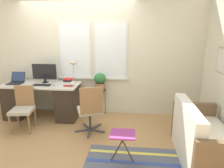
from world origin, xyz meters
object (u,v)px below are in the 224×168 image
object	(u,v)px
book_stack	(68,82)
plant_stand	(100,92)
keyboard	(42,85)
mouse	(54,85)
monitor	(44,72)
folding_stool	(123,137)
desk_chair_wooden	(23,107)
desk_lamp	(73,65)
office_chair_swivel	(90,109)
couch_loveseat	(202,142)
laptop	(16,81)
potted_plant	(100,81)

from	to	relation	value
book_stack	plant_stand	bearing A→B (deg)	35.26
keyboard	mouse	world-z (taller)	mouse
monitor	folding_stool	size ratio (longest dim) A/B	1.16
desk_chair_wooden	plant_stand	distance (m)	1.63
monitor	keyboard	world-z (taller)	monitor
keyboard	desk_chair_wooden	world-z (taller)	desk_chair_wooden
keyboard	mouse	xyz separation A→B (m)	(0.27, -0.02, 0.01)
desk_lamp	office_chair_swivel	bearing A→B (deg)	-56.83
desk_lamp	desk_chair_wooden	distance (m)	1.33
mouse	keyboard	bearing A→B (deg)	174.94
monitor	couch_loveseat	xyz separation A→B (m)	(2.97, -1.38, -0.69)
laptop	office_chair_swivel	bearing A→B (deg)	-18.84
keyboard	monitor	bearing A→B (deg)	98.24
desk_lamp	desk_chair_wooden	xyz separation A→B (m)	(-0.78, -0.82, -0.70)
keyboard	plant_stand	bearing A→B (deg)	19.80
office_chair_swivel	folding_stool	distance (m)	1.04
laptop	monitor	world-z (taller)	monitor
potted_plant	laptop	bearing A→B (deg)	-170.71
laptop	book_stack	bearing A→B (deg)	-5.58
office_chair_swivel	potted_plant	xyz separation A→B (m)	(0.03, 0.90, 0.32)
keyboard	mouse	bearing A→B (deg)	-5.06
laptop	office_chair_swivel	world-z (taller)	laptop
mouse	desk_lamp	distance (m)	0.61
couch_loveseat	keyboard	bearing A→B (deg)	68.90
mouse	book_stack	distance (m)	0.32
office_chair_swivel	desk_chair_wooden	bearing A→B (deg)	-22.21
keyboard	desk_chair_wooden	bearing A→B (deg)	-112.14
keyboard	book_stack	world-z (taller)	book_stack
couch_loveseat	folding_stool	bearing A→B (deg)	97.99
mouse	book_stack	xyz separation A→B (m)	(0.31, 0.03, 0.07)
keyboard	book_stack	xyz separation A→B (m)	(0.58, 0.00, 0.08)
keyboard	couch_loveseat	xyz separation A→B (m)	(2.94, -1.13, -0.47)
monitor	mouse	distance (m)	0.46
book_stack	mouse	bearing A→B (deg)	-174.87
mouse	potted_plant	xyz separation A→B (m)	(0.90, 0.44, 0.01)
potted_plant	folding_stool	bearing A→B (deg)	-70.45
monitor	folding_stool	distance (m)	2.45
monitor	desk_lamp	size ratio (longest dim) A/B	1.12
office_chair_swivel	folding_stool	size ratio (longest dim) A/B	2.01
keyboard	folding_stool	size ratio (longest dim) A/B	0.79
book_stack	folding_stool	world-z (taller)	book_stack
desk_chair_wooden	mouse	bearing A→B (deg)	35.78
mouse	potted_plant	world-z (taller)	potted_plant
monitor	potted_plant	bearing A→B (deg)	8.39
laptop	folding_stool	bearing A→B (deg)	-30.44
book_stack	keyboard	bearing A→B (deg)	-179.57
office_chair_swivel	keyboard	bearing A→B (deg)	-44.81
keyboard	desk_lamp	xyz separation A→B (m)	(0.59, 0.35, 0.37)
laptop	keyboard	bearing A→B (deg)	-10.89
keyboard	potted_plant	xyz separation A→B (m)	(1.17, 0.42, 0.02)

